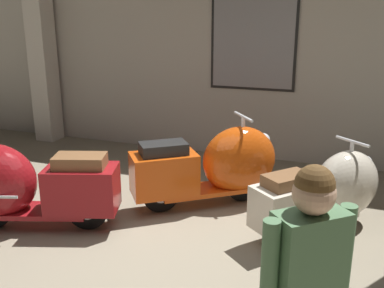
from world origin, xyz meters
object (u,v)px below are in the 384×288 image
Objects in this scene: scooter_1 at (217,165)px; scooter_2 at (329,192)px; scooter_0 at (21,185)px; visitor_0 at (306,288)px.

scooter_1 reaches higher than scooter_2.
scooter_0 is 1.07× the size of scooter_1.
scooter_0 is 1.18× the size of visitor_0.
scooter_1 is at bearing -16.65° from visitor_0.
scooter_1 is at bearing -162.16° from scooter_0.
scooter_1 is at bearing 119.35° from scooter_2.
scooter_2 is at bearing -48.60° from scooter_1.
visitor_0 is (3.06, -1.41, 0.41)m from scooter_0.
visitor_0 is at bearing 136.25° from scooter_0.
scooter_0 is at bearing 23.11° from visitor_0.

